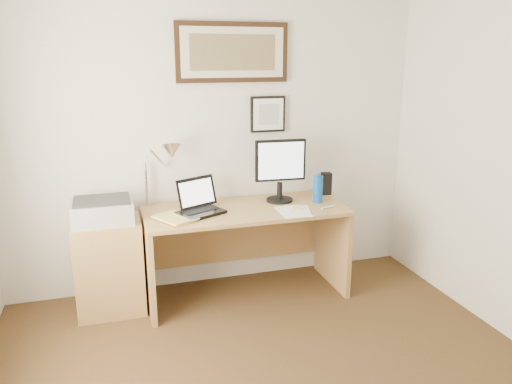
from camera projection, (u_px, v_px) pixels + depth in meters
name	position (u px, v px, depth m)	size (l,w,h in m)	color
wall_back	(215.00, 140.00, 4.14)	(3.50, 0.02, 2.50)	silver
side_cabinet	(109.00, 266.00, 3.82)	(0.50, 0.40, 0.73)	#A17743
water_bottle	(318.00, 189.00, 4.10)	(0.08, 0.08, 0.22)	#0D4CB0
bottle_cap	(318.00, 175.00, 4.07)	(0.04, 0.04, 0.02)	#0D4CB0
speaker	(326.00, 184.00, 4.35)	(0.09, 0.08, 0.19)	black
paper_sheet_a	(293.00, 212.00, 3.89)	(0.22, 0.32, 0.00)	white
paper_sheet_b	(298.00, 210.00, 3.91)	(0.19, 0.27, 0.00)	white
sticky_pad	(297.00, 208.00, 3.95)	(0.07, 0.07, 0.01)	#DED669
marker_pen	(328.00, 207.00, 3.98)	(0.02, 0.02, 0.14)	white
book	(163.00, 222.00, 3.62)	(0.22, 0.30, 0.02)	#E2D16A
desk	(242.00, 233.00, 4.12)	(1.60, 0.70, 0.75)	#A17743
laptop	(199.00, 205.00, 3.86)	(0.41, 0.42, 0.26)	black
lcd_monitor	(280.00, 167.00, 4.09)	(0.42, 0.22, 0.52)	black
printer	(103.00, 211.00, 3.69)	(0.44, 0.34, 0.18)	#ABABAD
desk_lamp	(169.00, 154.00, 3.87)	(0.29, 0.27, 0.53)	silver
picture_large	(233.00, 52.00, 3.97)	(0.92, 0.04, 0.47)	black
picture_small	(268.00, 114.00, 4.19)	(0.30, 0.03, 0.30)	black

